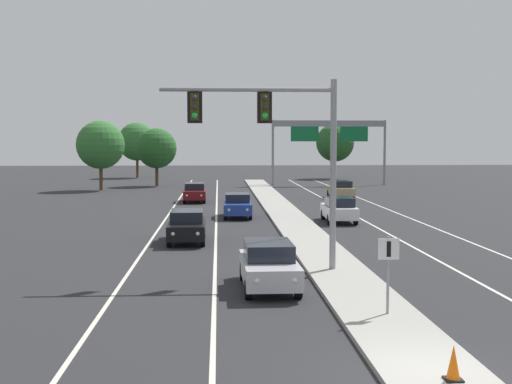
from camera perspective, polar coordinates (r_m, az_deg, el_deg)
name	(u,v)px	position (r m, az deg, el deg)	size (l,w,h in m)	color
ground_plane	(433,377)	(15.42, 14.67, -14.85)	(260.00, 260.00, 0.00)	#28282B
median_island	(314,245)	(32.55, 4.91, -4.49)	(2.40, 110.00, 0.15)	#9E9B93
lane_stripe_oncoming_center	(216,229)	(39.18, -3.38, -3.10)	(0.14, 100.00, 0.01)	silver
lane_stripe_receding_center	(377,228)	(40.25, 10.15, -2.96)	(0.14, 100.00, 0.01)	silver
edge_stripe_left	(159,229)	(39.33, -8.20, -3.11)	(0.14, 100.00, 0.01)	silver
edge_stripe_right	(433,227)	(41.14, 14.63, -2.88)	(0.14, 100.00, 0.01)	silver
overhead_signal_mast	(279,134)	(25.57, 1.98, 4.86)	(6.65, 0.44, 7.20)	gray
median_sign_post	(388,263)	(19.54, 11.06, -5.92)	(0.60, 0.10, 2.20)	gray
car_oncoming_silver	(269,265)	(23.26, 1.08, -6.13)	(1.89, 4.50, 1.58)	#B7B7BC
car_oncoming_black	(187,226)	(34.04, -5.83, -2.84)	(1.87, 4.49, 1.58)	black
car_oncoming_blue	(237,205)	(44.95, -1.58, -1.10)	(1.85, 4.48, 1.58)	navy
car_oncoming_darkred	(195,192)	(56.61, -5.18, -0.01)	(1.88, 4.49, 1.58)	#5B0F14
car_receding_white	(339,209)	(42.55, 7.00, -1.43)	(1.92, 4.51, 1.58)	silver
car_receding_tan	(341,189)	(60.40, 7.13, 0.24)	(1.84, 4.48, 1.58)	tan
traffic_cone_median_nose	(453,363)	(14.79, 16.27, -13.64)	(0.36, 0.36, 0.74)	black
highway_sign_gantry	(329,132)	(78.66, 6.17, 5.06)	(13.28, 0.42, 7.50)	gray
tree_far_left_a	(137,142)	(95.74, -9.97, 4.19)	(5.31, 5.31, 7.69)	#4C3823
tree_far_left_c	(157,148)	(77.30, -8.36, 3.65)	(4.51, 4.51, 6.52)	#4C3823
tree_far_left_b	(101,145)	(71.47, -12.94, 3.88)	(4.95, 4.95, 7.17)	#4C3823
tree_far_right_a	(335,143)	(92.82, 6.66, 4.15)	(5.18, 5.18, 7.49)	#4C3823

